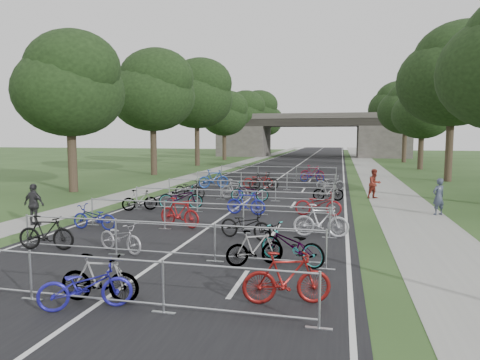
% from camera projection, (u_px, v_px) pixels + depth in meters
% --- Properties ---
extents(ground, '(200.00, 200.00, 0.00)m').
position_uv_depth(ground, '(95.00, 306.00, 8.92)').
color(ground, '#2B461E').
rests_on(ground, ground).
extents(road, '(11.00, 140.00, 0.01)m').
position_uv_depth(road, '(303.00, 162.00, 57.31)').
color(road, black).
rests_on(road, ground).
extents(sidewalk_right, '(3.00, 140.00, 0.01)m').
position_uv_depth(sidewalk_right, '(365.00, 163.00, 55.48)').
color(sidewalk_right, gray).
rests_on(sidewalk_right, ground).
extents(sidewalk_left, '(2.00, 140.00, 0.01)m').
position_uv_depth(sidewalk_left, '(249.00, 161.00, 59.03)').
color(sidewalk_left, gray).
rests_on(sidewalk_left, ground).
extents(lane_markings, '(0.12, 140.00, 0.00)m').
position_uv_depth(lane_markings, '(303.00, 162.00, 57.31)').
color(lane_markings, silver).
rests_on(lane_markings, ground).
extents(overpass_bridge, '(31.00, 8.00, 7.05)m').
position_uv_depth(overpass_bridge, '(311.00, 135.00, 71.46)').
color(overpass_bridge, '#403D39').
rests_on(overpass_bridge, ground).
extents(tree_left_0, '(6.72, 6.72, 10.25)m').
position_uv_depth(tree_left_0, '(70.00, 87.00, 26.26)').
color(tree_left_0, '#33261C').
rests_on(tree_left_0, ground).
extents(tree_left_1, '(7.56, 7.56, 11.53)m').
position_uv_depth(tree_left_1, '(153.00, 93.00, 37.79)').
color(tree_left_1, '#33261C').
rests_on(tree_left_1, ground).
extents(tree_right_1, '(8.18, 8.18, 12.47)m').
position_uv_depth(tree_right_1, '(455.00, 77.00, 32.12)').
color(tree_right_1, '#33261C').
rests_on(tree_right_1, ground).
extents(tree_left_2, '(8.40, 8.40, 12.81)m').
position_uv_depth(tree_left_2, '(197.00, 96.00, 49.32)').
color(tree_left_2, '#33261C').
rests_on(tree_left_2, ground).
extents(tree_right_2, '(6.16, 6.16, 9.39)m').
position_uv_depth(tree_right_2, '(424.00, 112.00, 43.94)').
color(tree_right_2, '#33261C').
rests_on(tree_right_2, ground).
extents(tree_left_3, '(6.72, 6.72, 10.25)m').
position_uv_depth(tree_left_3, '(225.00, 115.00, 61.10)').
color(tree_left_3, '#33261C').
rests_on(tree_left_3, ground).
extents(tree_right_3, '(7.17, 7.17, 10.93)m').
position_uv_depth(tree_right_3, '(407.00, 109.00, 55.45)').
color(tree_right_3, '#33261C').
rests_on(tree_right_3, ground).
extents(tree_left_4, '(7.56, 7.56, 11.53)m').
position_uv_depth(tree_left_4, '(243.00, 113.00, 72.63)').
color(tree_left_4, '#33261C').
rests_on(tree_left_4, ground).
extents(tree_right_4, '(8.18, 8.18, 12.47)m').
position_uv_depth(tree_right_4, '(396.00, 107.00, 66.97)').
color(tree_right_4, '#33261C').
rests_on(tree_right_4, ground).
extents(tree_left_5, '(8.40, 8.40, 12.81)m').
position_uv_depth(tree_left_5, '(257.00, 112.00, 84.16)').
color(tree_left_5, '#33261C').
rests_on(tree_left_5, ground).
extents(tree_right_5, '(6.16, 6.16, 9.39)m').
position_uv_depth(tree_right_5, '(387.00, 122.00, 78.78)').
color(tree_right_5, '#33261C').
rests_on(tree_right_5, ground).
extents(tree_left_6, '(6.72, 6.72, 10.25)m').
position_uv_depth(tree_left_6, '(267.00, 122.00, 95.95)').
color(tree_left_6, '#33261C').
rests_on(tree_left_6, ground).
extents(tree_right_6, '(7.17, 7.17, 10.93)m').
position_uv_depth(tree_right_6, '(382.00, 119.00, 90.30)').
color(tree_right_6, '#33261C').
rests_on(tree_right_6, ground).
extents(barrier_row_0, '(9.70, 0.08, 1.10)m').
position_uv_depth(barrier_row_0, '(94.00, 281.00, 8.86)').
color(barrier_row_0, '#ACB0B5').
rests_on(barrier_row_0, ground).
extents(barrier_row_1, '(9.70, 0.08, 1.10)m').
position_uv_depth(barrier_row_1, '(164.00, 240.00, 12.34)').
color(barrier_row_1, '#ACB0B5').
rests_on(barrier_row_1, ground).
extents(barrier_row_2, '(9.70, 0.08, 1.10)m').
position_uv_depth(barrier_row_2, '(203.00, 217.00, 15.83)').
color(barrier_row_2, '#ACB0B5').
rests_on(barrier_row_2, ground).
extents(barrier_row_3, '(9.70, 0.08, 1.10)m').
position_uv_depth(barrier_row_3, '(229.00, 201.00, 19.51)').
color(barrier_row_3, '#ACB0B5').
rests_on(barrier_row_3, ground).
extents(barrier_row_4, '(9.70, 0.08, 1.10)m').
position_uv_depth(barrier_row_4, '(248.00, 190.00, 23.38)').
color(barrier_row_4, '#ACB0B5').
rests_on(barrier_row_4, ground).
extents(barrier_row_5, '(9.70, 0.08, 1.10)m').
position_uv_depth(barrier_row_5, '(264.00, 181.00, 28.22)').
color(barrier_row_5, '#ACB0B5').
rests_on(barrier_row_5, ground).
extents(barrier_row_6, '(9.70, 0.08, 1.10)m').
position_uv_depth(barrier_row_6, '(277.00, 173.00, 34.02)').
color(barrier_row_6, '#ACB0B5').
rests_on(barrier_row_6, ground).
extents(bike_1, '(1.78, 0.66, 1.05)m').
position_uv_depth(bike_1, '(100.00, 279.00, 9.08)').
color(bike_1, '#ACB0B5').
rests_on(bike_1, ground).
extents(bike_2, '(1.96, 1.44, 0.98)m').
position_uv_depth(bike_2, '(85.00, 286.00, 8.71)').
color(bike_2, '#1F1B95').
rests_on(bike_2, ground).
extents(bike_3, '(1.95, 1.02, 1.13)m').
position_uv_depth(bike_3, '(287.00, 278.00, 8.96)').
color(bike_3, maroon).
rests_on(bike_3, ground).
extents(bike_4, '(1.85, 0.74, 1.08)m').
position_uv_depth(bike_4, '(46.00, 233.00, 13.24)').
color(bike_4, black).
rests_on(bike_4, ground).
extents(bike_5, '(1.87, 1.18, 0.93)m').
position_uv_depth(bike_5, '(121.00, 237.00, 12.98)').
color(bike_5, '#A9A8B0').
rests_on(bike_5, ground).
extents(bike_6, '(1.66, 1.23, 0.99)m').
position_uv_depth(bike_6, '(255.00, 248.00, 11.65)').
color(bike_6, '#ACB0B5').
rests_on(bike_6, ground).
extents(bike_7, '(2.16, 1.56, 1.08)m').
position_uv_depth(bike_7, '(291.00, 245.00, 11.76)').
color(bike_7, '#ACB0B5').
rests_on(bike_7, ground).
extents(bike_8, '(1.83, 0.70, 0.95)m').
position_uv_depth(bike_8, '(94.00, 217.00, 16.08)').
color(bike_8, navy).
rests_on(bike_8, ground).
extents(bike_9, '(1.95, 1.08, 1.13)m').
position_uv_depth(bike_9, '(179.00, 213.00, 16.55)').
color(bike_9, maroon).
rests_on(bike_9, ground).
extents(bike_10, '(2.06, 1.18, 1.02)m').
position_uv_depth(bike_10, '(246.00, 225.00, 14.61)').
color(bike_10, black).
rests_on(bike_10, ground).
extents(bike_11, '(1.95, 0.63, 1.16)m').
position_uv_depth(bike_11, '(321.00, 221.00, 14.89)').
color(bike_11, '#B3B4BB').
rests_on(bike_11, ground).
extents(bike_12, '(1.66, 1.21, 0.99)m').
position_uv_depth(bike_12, '(140.00, 200.00, 20.17)').
color(bike_12, '#ACB0B5').
rests_on(bike_12, ground).
extents(bike_13, '(2.25, 1.27, 1.12)m').
position_uv_depth(bike_13, '(181.00, 197.00, 20.64)').
color(bike_13, '#ACB0B5').
rests_on(bike_13, ground).
extents(bike_14, '(1.85, 0.66, 1.09)m').
position_uv_depth(bike_14, '(246.00, 203.00, 19.14)').
color(bike_14, '#1C209A').
rests_on(bike_14, ground).
extents(bike_15, '(2.07, 0.85, 1.06)m').
position_uv_depth(bike_15, '(318.00, 204.00, 18.83)').
color(bike_15, maroon).
rests_on(bike_15, ground).
extents(bike_16, '(2.09, 1.11, 1.04)m').
position_uv_depth(bike_16, '(190.00, 189.00, 24.23)').
color(bike_16, black).
rests_on(bike_16, ground).
extents(bike_17, '(1.94, 1.26, 1.13)m').
position_uv_depth(bike_17, '(235.00, 190.00, 23.54)').
color(bike_17, '#98989F').
rests_on(bike_17, ground).
extents(bike_18, '(2.13, 1.07, 1.07)m').
position_uv_depth(bike_18, '(250.00, 192.00, 22.96)').
color(bike_18, '#ACB0B5').
rests_on(bike_18, ground).
extents(bike_19, '(1.72, 0.71, 1.00)m').
position_uv_depth(bike_19, '(328.00, 192.00, 23.17)').
color(bike_19, '#ACB0B5').
rests_on(bike_19, ground).
extents(bike_20, '(2.09, 1.53, 1.25)m').
position_uv_depth(bike_20, '(214.00, 179.00, 28.78)').
color(bike_20, navy).
rests_on(bike_20, ground).
extents(bike_21, '(2.12, 1.09, 1.06)m').
position_uv_depth(bike_21, '(258.00, 180.00, 28.72)').
color(bike_21, maroon).
rests_on(bike_21, ground).
extents(bike_22, '(2.01, 0.98, 1.16)m').
position_uv_depth(bike_22, '(264.00, 181.00, 27.76)').
color(bike_22, black).
rests_on(bike_22, ground).
extents(bike_23, '(1.84, 0.77, 0.95)m').
position_uv_depth(bike_23, '(330.00, 183.00, 27.73)').
color(bike_23, '#B8B9C0').
rests_on(bike_23, ground).
extents(bike_26, '(1.94, 0.95, 0.98)m').
position_uv_depth(bike_26, '(312.00, 176.00, 32.52)').
color(bike_26, '#1C299E').
rests_on(bike_26, ground).
extents(bike_27, '(2.01, 0.87, 1.17)m').
position_uv_depth(bike_27, '(312.00, 173.00, 34.14)').
color(bike_27, maroon).
rests_on(bike_27, ground).
extents(pedestrian_a, '(0.72, 0.65, 1.65)m').
position_uv_depth(pedestrian_a, '(439.00, 197.00, 19.02)').
color(pedestrian_a, '#333A4C').
rests_on(pedestrian_a, ground).
extents(pedestrian_b, '(1.02, 0.98, 1.67)m').
position_uv_depth(pedestrian_b, '(375.00, 184.00, 23.97)').
color(pedestrian_b, maroon).
rests_on(pedestrian_b, ground).
extents(pedestrian_c, '(1.02, 0.54, 1.66)m').
position_uv_depth(pedestrian_c, '(34.00, 205.00, 16.82)').
color(pedestrian_c, '#29282B').
rests_on(pedestrian_c, ground).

